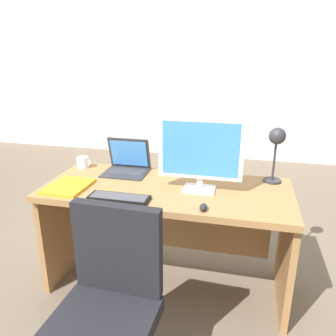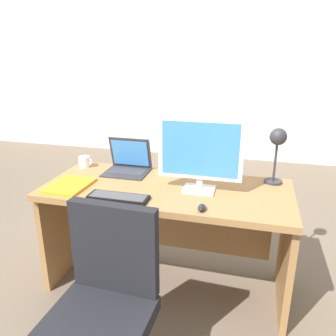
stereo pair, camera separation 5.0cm
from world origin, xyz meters
name	(u,v)px [view 1 (the left image)]	position (x,y,z in m)	size (l,w,h in m)	color
ground	(198,199)	(0.00, 1.50, 0.00)	(12.00, 12.00, 0.00)	#6B5B4C
back_wall	(218,65)	(0.00, 3.21, 1.40)	(10.00, 0.10, 2.80)	silver
desk	(168,213)	(0.00, 0.04, 0.54)	(1.61, 0.70, 0.75)	#9E7042
monitor	(201,151)	(0.21, 0.00, 1.01)	(0.53, 0.16, 0.47)	silver
laptop	(128,162)	(-0.35, 0.23, 0.83)	(0.31, 0.26, 0.25)	#2D2D33
keyboard	(119,198)	(-0.23, -0.25, 0.76)	(0.37, 0.12, 0.02)	black
mouse	(203,207)	(0.28, -0.28, 0.77)	(0.04, 0.08, 0.03)	black
desk_lamp	(276,143)	(0.68, 0.23, 1.03)	(0.12, 0.14, 0.38)	#2D2D33
book	(69,186)	(-0.62, -0.16, 0.76)	(0.25, 0.31, 0.02)	orange
coffee_mug	(83,162)	(-0.71, 0.23, 0.79)	(0.11, 0.09, 0.08)	white
office_chair	(107,325)	(-0.09, -0.83, 0.38)	(0.56, 0.56, 0.93)	black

